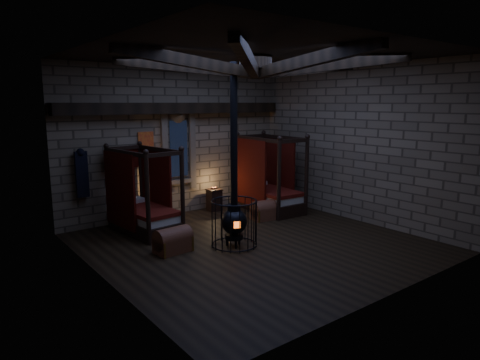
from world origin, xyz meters
TOP-DOWN VIEW (x-y plane):
  - room at (-0.00, 0.09)m, footprint 7.02×7.02m
  - bed_left at (-1.62, 2.43)m, footprint 1.25×2.10m
  - bed_right at (2.31, 2.16)m, footprint 1.24×2.18m
  - trunk_left at (-1.79, 0.61)m, footprint 0.81×0.55m
  - trunk_right at (1.55, 1.40)m, footprint 0.81×0.58m
  - nightstand_left at (-0.94, 3.10)m, footprint 0.51×0.50m
  - nightstand_right at (0.97, 3.09)m, footprint 0.42×0.40m
  - stove at (-0.50, 0.12)m, footprint 1.04×1.04m

SIDE VIEW (x-z plane):
  - trunk_right at x=1.55m, z-range -0.03..0.52m
  - trunk_left at x=-1.79m, z-range -0.03..0.53m
  - nightstand_right at x=0.97m, z-range -0.02..0.69m
  - nightstand_left at x=-0.94m, z-range -0.07..0.77m
  - bed_left at x=-1.62m, z-range -0.53..1.56m
  - bed_right at x=2.31m, z-range -0.56..1.66m
  - stove at x=-0.50m, z-range -1.39..2.66m
  - room at x=0.00m, z-range 1.60..5.89m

